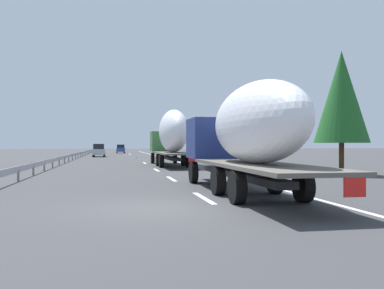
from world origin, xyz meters
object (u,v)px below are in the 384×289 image
object	(u,v)px
car_silver_hatch	(99,150)
car_white_van	(99,149)
car_blue_sedan	(121,149)
road_sign	(171,141)
truck_lead	(171,135)
truck_trailing	(246,131)

from	to	relation	value
car_silver_hatch	car_white_van	world-z (taller)	car_silver_hatch
car_blue_sedan	road_sign	bearing A→B (deg)	-168.99
car_silver_hatch	road_sign	xyz separation A→B (m)	(-6.37, -10.08, 1.35)
car_blue_sedan	car_white_van	size ratio (longest dim) A/B	1.11
car_white_van	road_sign	bearing A→B (deg)	-155.16
car_white_van	car_silver_hatch	bearing A→B (deg)	-178.34
car_silver_hatch	road_sign	world-z (taller)	road_sign
car_white_van	car_blue_sedan	bearing A→B (deg)	-21.99
road_sign	truck_lead	bearing A→B (deg)	172.13
car_silver_hatch	road_sign	distance (m)	12.00
truck_lead	road_sign	world-z (taller)	truck_lead
truck_trailing	road_sign	size ratio (longest dim) A/B	3.98
truck_lead	road_sign	xyz separation A→B (m)	(22.43, -3.10, -0.33)
car_blue_sedan	truck_lead	bearing A→B (deg)	-176.57
car_blue_sedan	car_silver_hatch	world-z (taller)	car_silver_hatch
truck_lead	car_white_van	world-z (taller)	truck_lead
car_blue_sedan	car_silver_hatch	xyz separation A→B (m)	(-26.65, 3.65, 0.04)
truck_lead	car_white_van	xyz separation A→B (m)	(45.23, 7.45, -1.72)
car_white_van	road_sign	distance (m)	25.16
truck_trailing	road_sign	distance (m)	43.00
truck_lead	car_blue_sedan	world-z (taller)	truck_lead
car_blue_sedan	car_silver_hatch	bearing A→B (deg)	172.20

